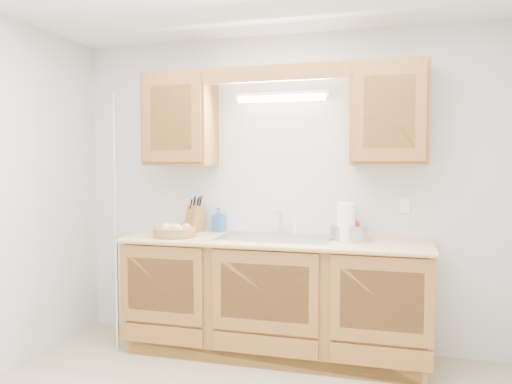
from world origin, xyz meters
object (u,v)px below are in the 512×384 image
(fruit_basket, at_px, (175,231))
(knife_block, at_px, (195,218))
(apple_bowl, at_px, (349,231))
(paper_towel, at_px, (346,222))

(fruit_basket, bearing_deg, knife_block, 83.16)
(fruit_basket, distance_m, knife_block, 0.33)
(apple_bowl, bearing_deg, fruit_basket, -171.58)
(paper_towel, height_order, apple_bowl, paper_towel)
(knife_block, xyz_separation_m, paper_towel, (1.27, -0.21, 0.03))
(fruit_basket, height_order, apple_bowl, apple_bowl)
(knife_block, distance_m, paper_towel, 1.29)
(fruit_basket, xyz_separation_m, apple_bowl, (1.32, 0.20, 0.02))
(paper_towel, bearing_deg, apple_bowl, 79.88)
(fruit_basket, relative_size, knife_block, 1.12)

